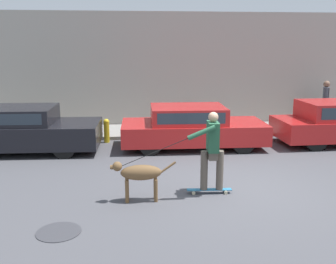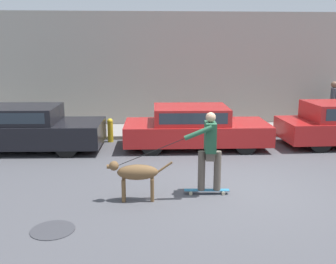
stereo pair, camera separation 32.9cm
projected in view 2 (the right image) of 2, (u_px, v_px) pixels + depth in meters
The scene contains 10 objects.
ground_plane at pixel (231, 189), 8.16m from camera, with size 36.00×36.00×0.00m, color #47474C.
back_wall at pixel (193, 70), 14.26m from camera, with size 32.00×0.30×4.09m.
sidewalk_curb at pixel (196, 130), 13.55m from camera, with size 30.00×1.99×0.11m.
parked_car_0 at pixel (21, 129), 11.08m from camera, with size 4.53×1.94×1.26m.
parked_car_1 at pixel (195, 127), 11.39m from camera, with size 4.18×1.90×1.22m.
dog at pixel (136, 173), 7.47m from camera, with size 1.25×0.31×0.79m.
skateboarder at pixel (209, 148), 7.71m from camera, with size 2.28×0.59×1.66m.
pedestrian_with_bag at pixel (333, 101), 13.96m from camera, with size 0.33×0.59×1.58m.
manhole_cover at pixel (53, 230), 6.35m from camera, with size 0.71×0.71×0.01m.
fire_hydrant at pixel (110, 130), 12.10m from camera, with size 0.18×0.18×0.73m.
Camera 2 is at (-1.79, -7.62, 2.92)m, focal length 42.00 mm.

